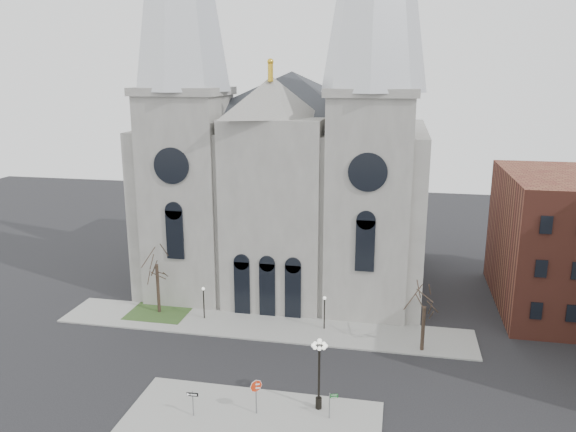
% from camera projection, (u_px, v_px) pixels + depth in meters
% --- Properties ---
extents(ground, '(160.00, 160.00, 0.00)m').
position_uv_depth(ground, '(228.00, 387.00, 43.67)').
color(ground, black).
rests_on(ground, ground).
extents(sidewalk_near, '(18.00, 10.00, 0.14)m').
position_uv_depth(sidewalk_near, '(248.00, 429.00, 38.32)').
color(sidewalk_near, gray).
rests_on(sidewalk_near, ground).
extents(sidewalk_far, '(40.00, 6.00, 0.14)m').
position_uv_depth(sidewalk_far, '(262.00, 326.00, 54.11)').
color(sidewalk_far, gray).
rests_on(sidewalk_far, ground).
extents(grass_patch, '(6.00, 5.00, 0.18)m').
position_uv_depth(grass_patch, '(159.00, 312.00, 57.16)').
color(grass_patch, '#2B431C').
rests_on(grass_patch, ground).
extents(cathedral, '(33.00, 26.66, 54.00)m').
position_uv_depth(cathedral, '(286.00, 123.00, 60.90)').
color(cathedral, gray).
rests_on(cathedral, ground).
extents(bg_building_brick, '(14.00, 18.00, 14.00)m').
position_uv_depth(bg_building_brick, '(573.00, 243.00, 57.13)').
color(bg_building_brick, brown).
rests_on(bg_building_brick, ground).
extents(tree_left, '(3.20, 3.20, 7.50)m').
position_uv_depth(tree_left, '(156.00, 261.00, 55.82)').
color(tree_left, black).
rests_on(tree_left, ground).
extents(tree_right, '(3.20, 3.20, 6.00)m').
position_uv_depth(tree_right, '(425.00, 304.00, 48.26)').
color(tree_right, black).
rests_on(tree_right, ground).
extents(ped_lamp_left, '(0.32, 0.32, 3.26)m').
position_uv_depth(ped_lamp_left, '(204.00, 297.00, 55.18)').
color(ped_lamp_left, black).
rests_on(ped_lamp_left, sidewalk_far).
extents(ped_lamp_right, '(0.32, 0.32, 3.26)m').
position_uv_depth(ped_lamp_right, '(324.00, 307.00, 52.88)').
color(ped_lamp_right, black).
rests_on(ped_lamp_right, sidewalk_far).
extents(stop_sign, '(0.91, 0.34, 2.66)m').
position_uv_depth(stop_sign, '(256.00, 390.00, 39.56)').
color(stop_sign, slate).
rests_on(stop_sign, sidewalk_near).
extents(globe_lamp, '(1.33, 1.33, 5.50)m').
position_uv_depth(globe_lamp, '(319.00, 365.00, 39.78)').
color(globe_lamp, black).
rests_on(globe_lamp, sidewalk_near).
extents(one_way_sign, '(0.84, 0.09, 1.93)m').
position_uv_depth(one_way_sign, '(193.00, 399.00, 39.41)').
color(one_way_sign, slate).
rests_on(one_way_sign, sidewalk_near).
extents(street_name_sign, '(0.61, 0.21, 1.96)m').
position_uv_depth(street_name_sign, '(331.00, 403.00, 39.18)').
color(street_name_sign, slate).
rests_on(street_name_sign, sidewalk_near).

